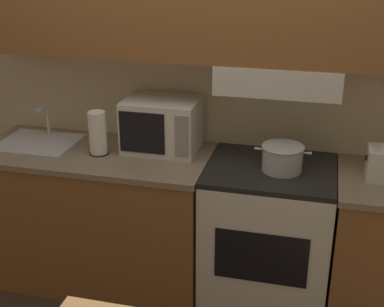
# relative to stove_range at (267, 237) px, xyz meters

# --- Properties ---
(ground_plane) EXTENTS (16.00, 16.00, 0.00)m
(ground_plane) POSITION_rel_stove_range_xyz_m (-0.45, 0.31, -0.45)
(ground_plane) COLOR #3D2D23
(wall_back) EXTENTS (5.06, 0.38, 2.55)m
(wall_back) POSITION_rel_stove_range_xyz_m (-0.44, 0.25, 1.09)
(wall_back) COLOR beige
(wall_back) RESTS_ON ground_plane
(lower_counter_main) EXTENTS (1.42, 0.66, 0.91)m
(lower_counter_main) POSITION_rel_stove_range_xyz_m (-1.08, -0.01, 0.00)
(lower_counter_main) COLOR brown
(lower_counter_main) RESTS_ON ground_plane
(lower_counter_right_stub) EXTENTS (0.52, 0.66, 0.91)m
(lower_counter_right_stub) POSITION_rel_stove_range_xyz_m (0.63, -0.01, 0.00)
(lower_counter_right_stub) COLOR brown
(lower_counter_right_stub) RESTS_ON ground_plane
(stove_range) EXTENTS (0.73, 0.63, 0.91)m
(stove_range) POSITION_rel_stove_range_xyz_m (0.00, 0.00, 0.00)
(stove_range) COLOR silver
(stove_range) RESTS_ON ground_plane
(cooking_pot) EXTENTS (0.31, 0.24, 0.15)m
(cooking_pot) POSITION_rel_stove_range_xyz_m (0.06, -0.02, 0.53)
(cooking_pot) COLOR #B7BABF
(cooking_pot) RESTS_ON stove_range
(microwave) EXTENTS (0.44, 0.34, 0.32)m
(microwave) POSITION_rel_stove_range_xyz_m (-0.68, 0.12, 0.61)
(microwave) COLOR silver
(microwave) RESTS_ON lower_counter_main
(sink_basin) EXTENTS (0.47, 0.39, 0.22)m
(sink_basin) POSITION_rel_stove_range_xyz_m (-1.45, -0.01, 0.47)
(sink_basin) COLOR #B7BABF
(sink_basin) RESTS_ON lower_counter_main
(paper_towel_roll) EXTENTS (0.12, 0.12, 0.26)m
(paper_towel_roll) POSITION_rel_stove_range_xyz_m (-1.03, -0.04, 0.58)
(paper_towel_roll) COLOR black
(paper_towel_roll) RESTS_ON lower_counter_main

